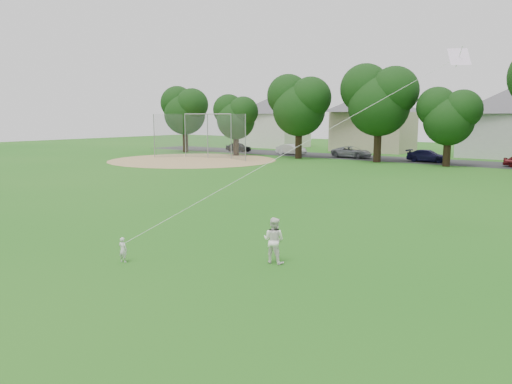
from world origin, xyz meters
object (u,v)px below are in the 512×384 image
Objects in this scene: older_boy at (274,240)px; baseball_backstop at (205,136)px; toddler at (123,250)px; kite at (301,145)px.

baseball_backstop is at bearing -51.87° from older_boy.
baseball_backstop reaches higher than toddler.
kite is at bearing -140.68° from toddler.
older_boy is 0.14× the size of baseball_backstop.
toddler is 4.95m from older_boy.
older_boy is 40.94m from baseball_backstop.
kite is at bearing -42.45° from baseball_backstop.
baseball_backstop is (-25.34, 31.44, 2.05)m from toddler.
older_boy reaches higher than toddler.
toddler is 6.96m from kite.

